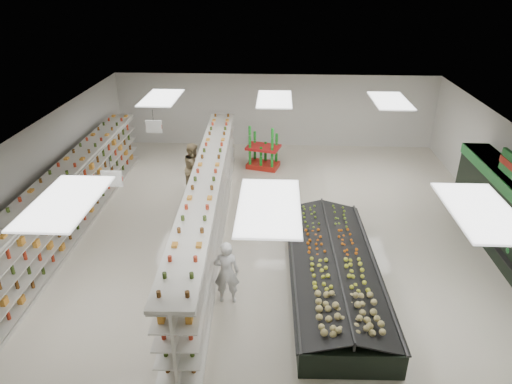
# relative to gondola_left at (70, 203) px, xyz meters

# --- Properties ---
(floor) EXTENTS (16.00, 16.00, 0.00)m
(floor) POSITION_rel_gondola_left_xyz_m (6.08, -0.14, -0.91)
(floor) COLOR beige
(floor) RESTS_ON ground
(ceiling) EXTENTS (14.00, 16.00, 0.02)m
(ceiling) POSITION_rel_gondola_left_xyz_m (6.08, -0.14, 2.29)
(ceiling) COLOR white
(ceiling) RESTS_ON wall_back
(wall_back) EXTENTS (14.00, 0.02, 3.20)m
(wall_back) POSITION_rel_gondola_left_xyz_m (6.08, 7.86, 0.69)
(wall_back) COLOR silver
(wall_back) RESTS_ON floor
(wall_left) EXTENTS (0.02, 16.00, 3.20)m
(wall_left) POSITION_rel_gondola_left_xyz_m (-0.92, -0.14, 0.69)
(wall_left) COLOR silver
(wall_left) RESTS_ON floor
(aisle_sign_near) EXTENTS (0.52, 0.06, 0.75)m
(aisle_sign_near) POSITION_rel_gondola_left_xyz_m (2.28, -2.14, 1.84)
(aisle_sign_near) COLOR white
(aisle_sign_near) RESTS_ON ceiling
(aisle_sign_far) EXTENTS (0.52, 0.06, 0.75)m
(aisle_sign_far) POSITION_rel_gondola_left_xyz_m (2.28, 1.86, 1.84)
(aisle_sign_far) COLOR white
(aisle_sign_far) RESTS_ON ceiling
(gondola_left) EXTENTS (0.96, 11.48, 1.99)m
(gondola_left) POSITION_rel_gondola_left_xyz_m (0.00, 0.00, 0.00)
(gondola_left) COLOR silver
(gondola_left) RESTS_ON floor
(gondola_center) EXTENTS (1.32, 11.74, 2.03)m
(gondola_center) POSITION_rel_gondola_left_xyz_m (4.22, -0.05, 0.02)
(gondola_center) COLOR silver
(gondola_center) RESTS_ON floor
(produce_island) EXTENTS (2.37, 6.17, 0.91)m
(produce_island) POSITION_rel_gondola_left_xyz_m (7.69, -2.32, -0.50)
(produce_island) COLOR black
(produce_island) RESTS_ON floor
(soda_endcap) EXTENTS (1.46, 1.18, 1.63)m
(soda_endcap) POSITION_rel_gondola_left_xyz_m (5.66, 5.19, -0.12)
(soda_endcap) COLOR red
(soda_endcap) RESTS_ON floor
(shopper_main) EXTENTS (0.62, 0.42, 1.66)m
(shopper_main) POSITION_rel_gondola_left_xyz_m (5.08, -3.12, -0.08)
(shopper_main) COLOR white
(shopper_main) RESTS_ON floor
(shopper_background) EXTENTS (0.58, 0.91, 1.84)m
(shopper_background) POSITION_rel_gondola_left_xyz_m (3.28, 2.86, 0.00)
(shopper_background) COLOR #977D5D
(shopper_background) RESTS_ON floor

